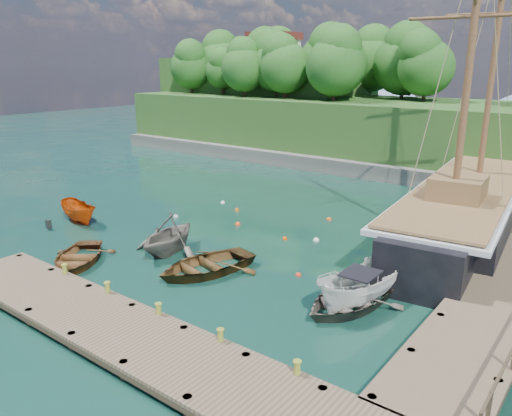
{
  "coord_description": "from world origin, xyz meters",
  "views": [
    {
      "loc": [
        14.79,
        -15.98,
        9.43
      ],
      "look_at": [
        -0.7,
        4.29,
        2.0
      ],
      "focal_mm": 35.0,
      "sensor_mm": 36.0,
      "label": 1
    }
  ],
  "objects_px": {
    "rowboat_2": "(206,272)",
    "schooner": "(465,211)",
    "rowboat_0": "(78,264)",
    "motorboat_orange": "(80,222)",
    "rowboat_1": "(169,252)",
    "cabin_boat_white": "(358,306)",
    "rowboat_3": "(348,308)"
  },
  "relations": [
    {
      "from": "rowboat_2",
      "to": "schooner",
      "type": "distance_m",
      "value": 15.79
    },
    {
      "from": "rowboat_0",
      "to": "motorboat_orange",
      "type": "height_order",
      "value": "motorboat_orange"
    },
    {
      "from": "rowboat_1",
      "to": "schooner",
      "type": "bearing_deg",
      "value": 36.93
    },
    {
      "from": "rowboat_2",
      "to": "cabin_boat_white",
      "type": "height_order",
      "value": "cabin_boat_white"
    },
    {
      "from": "cabin_boat_white",
      "to": "schooner",
      "type": "bearing_deg",
      "value": 99.57
    },
    {
      "from": "rowboat_2",
      "to": "motorboat_orange",
      "type": "relative_size",
      "value": 1.29
    },
    {
      "from": "motorboat_orange",
      "to": "schooner",
      "type": "height_order",
      "value": "schooner"
    },
    {
      "from": "cabin_boat_white",
      "to": "schooner",
      "type": "relative_size",
      "value": 0.16
    },
    {
      "from": "rowboat_0",
      "to": "motorboat_orange",
      "type": "xyz_separation_m",
      "value": [
        -5.77,
        4.0,
        0.0
      ]
    },
    {
      "from": "cabin_boat_white",
      "to": "schooner",
      "type": "distance_m",
      "value": 12.47
    },
    {
      "from": "motorboat_orange",
      "to": "cabin_boat_white",
      "type": "xyz_separation_m",
      "value": [
        18.66,
        0.33,
        0.0
      ]
    },
    {
      "from": "rowboat_1",
      "to": "motorboat_orange",
      "type": "distance_m",
      "value": 8.17
    },
    {
      "from": "schooner",
      "to": "rowboat_3",
      "type": "bearing_deg",
      "value": -99.37
    },
    {
      "from": "rowboat_0",
      "to": "cabin_boat_white",
      "type": "height_order",
      "value": "cabin_boat_white"
    },
    {
      "from": "rowboat_0",
      "to": "motorboat_orange",
      "type": "relative_size",
      "value": 1.13
    },
    {
      "from": "rowboat_0",
      "to": "schooner",
      "type": "relative_size",
      "value": 0.15
    },
    {
      "from": "rowboat_0",
      "to": "rowboat_1",
      "type": "distance_m",
      "value": 4.49
    },
    {
      "from": "cabin_boat_white",
      "to": "schooner",
      "type": "height_order",
      "value": "schooner"
    },
    {
      "from": "rowboat_0",
      "to": "rowboat_1",
      "type": "height_order",
      "value": "rowboat_1"
    },
    {
      "from": "cabin_boat_white",
      "to": "schooner",
      "type": "xyz_separation_m",
      "value": [
        0.59,
        12.4,
        1.16
      ]
    },
    {
      "from": "rowboat_1",
      "to": "rowboat_0",
      "type": "bearing_deg",
      "value": -134.81
    },
    {
      "from": "rowboat_1",
      "to": "schooner",
      "type": "relative_size",
      "value": 0.15
    },
    {
      "from": "motorboat_orange",
      "to": "schooner",
      "type": "distance_m",
      "value": 23.11
    },
    {
      "from": "rowboat_1",
      "to": "cabin_boat_white",
      "type": "xyz_separation_m",
      "value": [
        10.49,
        0.54,
        0.0
      ]
    },
    {
      "from": "rowboat_1",
      "to": "rowboat_3",
      "type": "bearing_deg",
      "value": -11.81
    },
    {
      "from": "motorboat_orange",
      "to": "schooner",
      "type": "xyz_separation_m",
      "value": [
        19.25,
        12.73,
        1.16
      ]
    },
    {
      "from": "motorboat_orange",
      "to": "cabin_boat_white",
      "type": "bearing_deg",
      "value": -76.4
    },
    {
      "from": "rowboat_0",
      "to": "rowboat_2",
      "type": "relative_size",
      "value": 0.88
    },
    {
      "from": "rowboat_0",
      "to": "schooner",
      "type": "height_order",
      "value": "schooner"
    },
    {
      "from": "rowboat_3",
      "to": "schooner",
      "type": "relative_size",
      "value": 0.16
    },
    {
      "from": "rowboat_2",
      "to": "schooner",
      "type": "height_order",
      "value": "schooner"
    },
    {
      "from": "rowboat_3",
      "to": "cabin_boat_white",
      "type": "distance_m",
      "value": 0.49
    }
  ]
}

